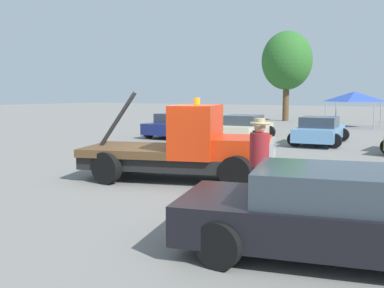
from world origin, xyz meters
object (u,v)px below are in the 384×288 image
(tow_truck, at_px, (188,148))
(parked_car_cream, at_px, (244,128))
(tree_left, at_px, (287,61))
(foreground_car, at_px, (337,214))
(parked_car_navy, at_px, (177,125))
(person_near_truck, at_px, (259,155))
(parked_car_skyblue, at_px, (320,131))
(canopy_tent_blue, at_px, (354,97))

(tow_truck, height_order, parked_car_cream, tow_truck)
(tow_truck, height_order, tree_left, tree_left)
(tow_truck, distance_m, foreground_car, 6.23)
(parked_car_navy, bearing_deg, person_near_truck, -142.12)
(foreground_car, bearing_deg, parked_car_skyblue, 91.09)
(foreground_car, xyz_separation_m, canopy_tent_blue, (-4.71, 26.62, 1.59))
(foreground_car, distance_m, tree_left, 33.62)
(parked_car_navy, xyz_separation_m, canopy_tent_blue, (7.36, 12.52, 1.59))
(tree_left, bearing_deg, canopy_tent_blue, -34.50)
(person_near_truck, relative_size, tree_left, 0.24)
(parked_car_skyblue, bearing_deg, tow_truck, 169.84)
(tow_truck, bearing_deg, parked_car_skyblue, 66.98)
(person_near_truck, height_order, parked_car_skyblue, person_near_truck)
(canopy_tent_blue, bearing_deg, parked_car_skyblue, -86.87)
(parked_car_navy, xyz_separation_m, tree_left, (0.62, 17.15, 4.73))
(foreground_car, xyz_separation_m, person_near_truck, (-2.07, 2.01, 0.48))
(parked_car_skyblue, bearing_deg, tree_left, 18.49)
(foreground_car, bearing_deg, parked_car_cream, 104.63)
(tow_truck, height_order, person_near_truck, tow_truck)
(tow_truck, bearing_deg, foreground_car, -55.89)
(person_near_truck, xyz_separation_m, canopy_tent_blue, (-2.65, 24.61, 1.11))
(person_near_truck, bearing_deg, parked_car_navy, -126.45)
(tow_truck, xyz_separation_m, tree_left, (-6.52, 27.46, 4.46))
(parked_car_navy, distance_m, tree_left, 17.80)
(foreground_car, relative_size, tree_left, 0.64)
(parked_car_navy, bearing_deg, foreground_car, -141.18)
(tow_truck, height_order, parked_car_skyblue, tow_truck)
(parked_car_cream, bearing_deg, parked_car_skyblue, -90.45)
(parked_car_navy, relative_size, parked_car_cream, 0.96)
(person_near_truck, relative_size, parked_car_navy, 0.41)
(parked_car_cream, bearing_deg, tree_left, 5.66)
(foreground_car, relative_size, person_near_truck, 2.67)
(person_near_truck, bearing_deg, tree_left, -148.28)
(tow_truck, bearing_deg, parked_car_navy, 106.30)
(tow_truck, distance_m, person_near_truck, 3.38)
(tow_truck, height_order, foreground_car, tow_truck)
(foreground_car, xyz_separation_m, tree_left, (-11.45, 31.25, 4.73))
(tow_truck, distance_m, parked_car_navy, 12.54)
(person_near_truck, distance_m, parked_car_navy, 15.70)
(tow_truck, relative_size, canopy_tent_blue, 1.72)
(tree_left, bearing_deg, foreground_car, -69.87)
(tow_truck, relative_size, parked_car_cream, 1.19)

